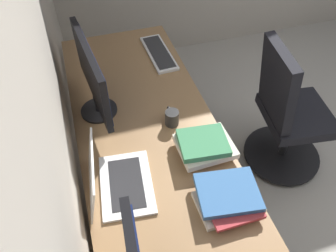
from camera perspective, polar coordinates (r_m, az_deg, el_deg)
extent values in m
cube|color=beige|center=(1.06, -23.19, 0.92)|extent=(4.76, 0.10, 2.60)
cube|color=#936D47|center=(1.61, -1.71, -6.09)|extent=(2.37, 0.74, 0.03)
cylinder|color=silver|center=(2.70, -1.85, 9.34)|extent=(0.05, 0.05, 0.70)
cylinder|color=silver|center=(2.64, -14.89, 6.62)|extent=(0.05, 0.05, 0.70)
cube|color=#936D47|center=(1.80, -0.09, -19.51)|extent=(0.40, 0.50, 0.69)
cube|color=silver|center=(1.85, 7.81, -17.21)|extent=(0.37, 0.01, 0.61)
cylinder|color=black|center=(1.85, -11.94, 2.73)|extent=(0.20, 0.20, 0.01)
cylinder|color=black|center=(1.81, -12.21, 3.99)|extent=(0.04, 0.04, 0.10)
cube|color=black|center=(1.68, -13.31, 9.09)|extent=(0.57, 0.09, 0.31)
cube|color=#19234C|center=(1.68, -12.73, 9.18)|extent=(0.53, 0.06, 0.27)
cube|color=white|center=(1.52, -7.26, -10.04)|extent=(0.37, 0.27, 0.01)
cube|color=#262628|center=(1.51, -7.29, -9.87)|extent=(0.29, 0.18, 0.00)
cube|color=white|center=(1.43, -13.24, -8.26)|extent=(0.35, 0.09, 0.22)
cube|color=#B2BCCC|center=(1.43, -13.24, -8.26)|extent=(0.31, 0.08, 0.18)
cube|color=silver|center=(2.23, -1.62, 12.61)|extent=(0.43, 0.16, 0.02)
cube|color=#2D2D30|center=(2.22, -1.62, 12.85)|extent=(0.38, 0.13, 0.00)
cube|color=beige|center=(1.64, 6.34, -3.43)|extent=(0.20, 0.21, 0.03)
cube|color=beige|center=(1.60, 6.50, -3.50)|extent=(0.23, 0.27, 0.03)
cube|color=#3D8456|center=(1.57, 6.15, -2.90)|extent=(0.22, 0.25, 0.03)
cube|color=beige|center=(1.47, 10.41, -12.99)|extent=(0.19, 0.27, 0.03)
cube|color=#B2383D|center=(1.45, 10.81, -12.56)|extent=(0.24, 0.22, 0.02)
cube|color=#38669E|center=(1.44, 10.41, -11.30)|extent=(0.25, 0.29, 0.03)
cylinder|color=black|center=(1.72, 0.70, 1.41)|extent=(0.07, 0.07, 0.09)
torus|color=black|center=(1.75, 0.21, 2.60)|extent=(0.06, 0.01, 0.06)
cube|color=black|center=(2.34, 21.62, 1.77)|extent=(0.49, 0.48, 0.07)
cube|color=black|center=(2.06, 18.61, 6.73)|extent=(0.41, 0.18, 0.50)
cylinder|color=black|center=(2.49, 20.26, -1.74)|extent=(0.05, 0.05, 0.37)
cylinder|color=black|center=(2.63, 19.14, -4.65)|extent=(0.56, 0.56, 0.03)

